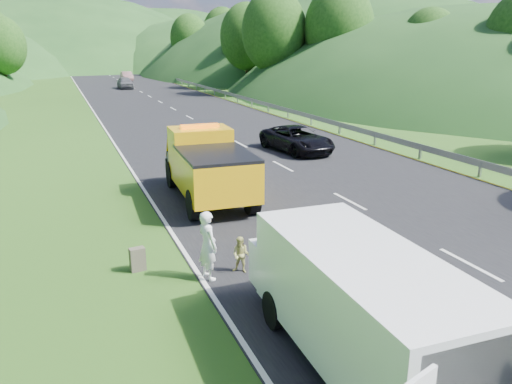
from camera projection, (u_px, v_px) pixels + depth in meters
name	position (u px, v px, depth m)	size (l,w,h in m)	color
ground	(334.00, 254.00, 14.04)	(320.00, 320.00, 0.00)	#38661E
road_surface	(160.00, 102.00, 50.74)	(14.00, 200.00, 0.02)	black
guardrail	(197.00, 90.00, 64.46)	(0.06, 140.00, 1.52)	gray
tree_line_right	(266.00, 83.00, 75.63)	(14.00, 140.00, 14.00)	#32601C
hills_backdrop	(105.00, 66.00, 136.37)	(201.00, 288.60, 44.00)	#2D5B23
tow_truck	(208.00, 165.00, 18.63)	(2.64, 6.36, 2.69)	black
white_van	(357.00, 300.00, 8.87)	(3.51, 6.47, 2.28)	black
woman	(209.00, 279.00, 12.55)	(0.65, 0.47, 1.77)	white
child	(241.00, 273.00, 12.87)	(0.47, 0.36, 0.96)	tan
suitcase	(138.00, 259.00, 12.91)	(0.39, 0.22, 0.63)	#524B3E
passing_suv	(297.00, 152.00, 27.34)	(2.27, 4.92, 1.37)	black
dist_car_a	(126.00, 89.00, 65.85)	(1.82, 4.53, 1.54)	#4C4C51
dist_car_b	(127.00, 81.00, 79.68)	(1.54, 4.42, 1.46)	#764F52
dist_car_c	(102.00, 74.00, 99.46)	(1.89, 4.65, 1.35)	#9A514D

